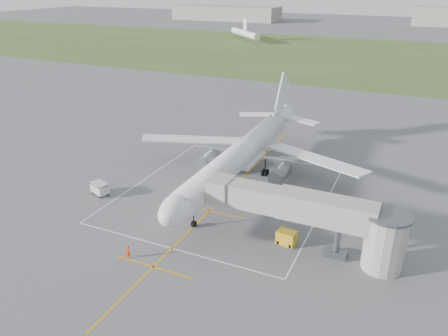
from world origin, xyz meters
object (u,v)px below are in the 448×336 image
at_px(jet_bridge, 319,216).
at_px(gpu_unit, 286,238).
at_px(baggage_cart, 100,188).
at_px(ramp_worker_nose, 128,252).
at_px(airliner, 240,155).
at_px(ramp_worker_wing, 210,178).

relative_size(jet_bridge, gpu_unit, 9.61).
distance_m(jet_bridge, baggage_cart, 32.91).
bearing_deg(jet_bridge, ramp_worker_nose, -152.02).
height_order(airliner, jet_bridge, airliner).
relative_size(jet_bridge, ramp_worker_nose, 14.74).
relative_size(airliner, ramp_worker_wing, 27.60).
bearing_deg(airliner, jet_bridge, -42.19).
height_order(airliner, ramp_worker_nose, airliner).
relative_size(ramp_worker_nose, ramp_worker_wing, 0.94).
bearing_deg(baggage_cart, ramp_worker_wing, 59.62).
height_order(airliner, baggage_cart, airliner).
relative_size(baggage_cart, ramp_worker_nose, 1.98).
xyz_separation_m(baggage_cart, ramp_worker_nose, (13.42, -11.49, -0.18)).
bearing_deg(airliner, ramp_worker_nose, -98.20).
relative_size(gpu_unit, baggage_cart, 0.78).
height_order(airliner, ramp_worker_wing, airliner).
xyz_separation_m(jet_bridge, ramp_worker_nose, (-19.25, -10.22, -3.95)).
bearing_deg(gpu_unit, baggage_cart, -174.27).
xyz_separation_m(airliner, ramp_worker_nose, (-3.53, -24.48, -3.60)).
bearing_deg(baggage_cart, gpu_unit, 18.69).
relative_size(gpu_unit, ramp_worker_wing, 1.44).
bearing_deg(jet_bridge, baggage_cart, 177.78).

